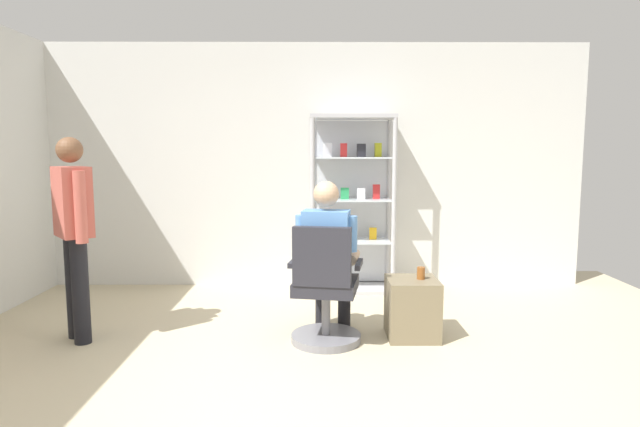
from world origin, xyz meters
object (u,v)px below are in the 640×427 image
office_chair (325,295)px  seated_shopkeeper (328,252)px  tea_glass (421,273)px  storage_crate (412,308)px  standing_customer (74,226)px  display_cabinet_main (352,202)px

office_chair → seated_shopkeeper: size_ratio=0.74×
seated_shopkeeper → tea_glass: (0.76, 0.00, -0.18)m
storage_crate → office_chair: bearing=-167.6°
office_chair → standing_customer: bearing=177.1°
tea_glass → standing_customer: (-2.77, -0.06, 0.40)m
display_cabinet_main → standing_customer: display_cabinet_main is taller
office_chair → standing_customer: standing_customer is taller
seated_shopkeeper → standing_customer: bearing=-178.3°
office_chair → storage_crate: 0.75m
tea_glass → display_cabinet_main: bearing=107.1°
display_cabinet_main → seated_shopkeeper: (-0.29, -1.52, -0.25)m
office_chair → seated_shopkeeper: bearing=80.3°
seated_shopkeeper → tea_glass: size_ratio=12.99×
seated_shopkeeper → storage_crate: bearing=-0.3°
display_cabinet_main → tea_glass: (0.47, -1.51, -0.43)m
office_chair → standing_customer: size_ratio=0.59×
seated_shopkeeper → standing_customer: standing_customer is taller
seated_shopkeeper → tea_glass: bearing=0.0°
office_chair → tea_glass: bearing=11.6°
tea_glass → storage_crate: bearing=-176.3°
display_cabinet_main → seated_shopkeeper: 1.56m
display_cabinet_main → office_chair: 1.80m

